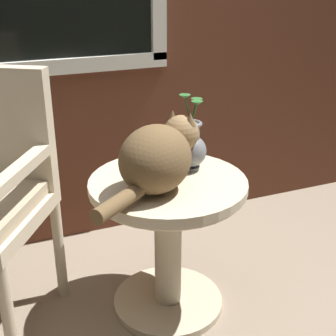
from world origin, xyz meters
TOP-DOWN VIEW (x-y plane):
  - ground_plane at (0.00, 0.00)m, footprint 6.00×6.00m
  - wicker_side_table at (0.06, 0.12)m, footprint 0.61×0.61m
  - cat at (-0.01, 0.06)m, footprint 0.50×0.41m
  - pewter_vase_with_ivy at (0.18, 0.19)m, footprint 0.13×0.13m

SIDE VIEW (x-z plane):
  - ground_plane at x=0.00m, z-range 0.00..0.00m
  - wicker_side_table at x=0.06m, z-range 0.11..0.69m
  - pewter_vase_with_ivy at x=0.18m, z-range 0.53..0.83m
  - cat at x=-0.01m, z-range 0.58..0.83m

